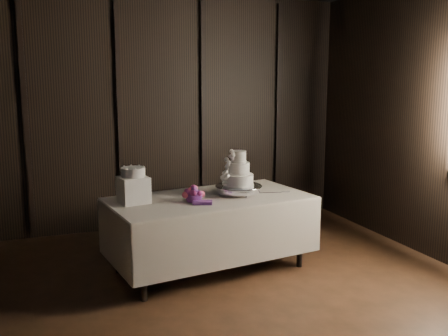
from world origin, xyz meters
TOP-DOWN VIEW (x-y plane):
  - room at (0.00, 0.00)m, footprint 6.08×7.08m
  - display_table at (0.61, 1.76)m, footprint 2.12×1.33m
  - cake_stand at (0.94, 1.79)m, footprint 0.64×0.64m
  - wedding_cake at (0.91, 1.78)m, footprint 0.33×0.30m
  - bouquet at (0.41, 1.64)m, footprint 0.41×0.47m
  - box_pedestal at (-0.14, 1.81)m, footprint 0.30×0.30m
  - small_cake at (-0.14, 1.81)m, footprint 0.29×0.29m
  - cake_knife at (1.24, 1.72)m, footprint 0.37×0.10m

SIDE VIEW (x-z plane):
  - display_table at x=0.61m, z-range 0.04..0.80m
  - cake_knife at x=1.24m, z-range 0.76..0.77m
  - cake_stand at x=0.94m, z-range 0.76..0.85m
  - bouquet at x=0.41m, z-range 0.73..0.92m
  - box_pedestal at x=-0.14m, z-range 0.76..1.01m
  - wedding_cake at x=0.91m, z-range 0.81..1.17m
  - small_cake at x=-0.14m, z-range 1.01..1.10m
  - room at x=0.00m, z-range -0.04..3.04m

